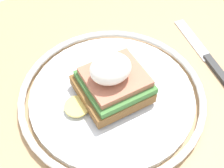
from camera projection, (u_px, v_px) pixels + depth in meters
The scene contains 4 objects.
dining_table at pixel (127, 146), 0.56m from camera, with size 1.06×0.67×0.78m.
plate at pixel (112, 96), 0.46m from camera, with size 0.27×0.27×0.02m.
sandwich at pixel (112, 81), 0.43m from camera, with size 0.12×0.09×0.07m.
knife at pixel (210, 61), 0.51m from camera, with size 0.04×0.19×0.01m.
Camera 1 is at (-0.15, -0.22, 1.15)m, focal length 50.00 mm.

